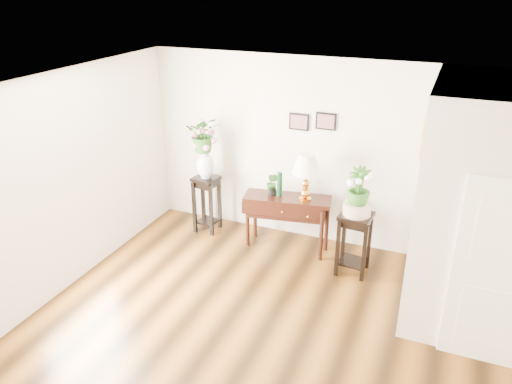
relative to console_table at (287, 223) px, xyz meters
The scene contains 19 objects.
floor 2.38m from the console_table, 74.22° to the right, with size 6.00×5.50×0.02m, color brown.
ceiling 3.34m from the console_table, 74.22° to the right, with size 6.00×5.50×0.02m, color white.
wall_back 1.27m from the console_table, 37.75° to the left, with size 6.00×0.02×2.80m, color beige.
wall_left 3.41m from the console_table, 136.32° to the right, with size 0.02×5.50×2.80m, color beige.
partition 2.95m from the console_table, ahead, with size 1.80×1.95×2.80m, color beige.
door 3.18m from the console_table, 28.42° to the right, with size 0.90×0.05×2.10m, color white.
art_print_left 1.50m from the console_table, 91.50° to the left, with size 0.30×0.02×0.25m, color black.
art_print_right 1.60m from the console_table, 50.71° to the left, with size 0.30×0.02×0.25m, color black.
wall_ornament 2.45m from the console_table, 11.21° to the right, with size 0.51×0.51×0.07m, color tan.
console_table is the anchor object (origin of this frame).
table_lamp 0.82m from the console_table, ahead, with size 0.40×0.40×0.70m, color orange.
green_vase 0.61m from the console_table, behind, with size 0.07×0.07×0.36m, color black.
potted_plant 0.63m from the console_table, behind, with size 0.18×0.14×0.32m, color #255619.
plant_stand_a 1.37m from the console_table, behind, with size 0.36×0.36×0.92m, color black.
porcelain_vase 1.55m from the console_table, behind, with size 0.27×0.27×0.47m, color silver, non-canonical shape.
lily_arrangement 1.81m from the console_table, behind, with size 0.51×0.44×0.57m, color #255619.
plant_stand_b 1.10m from the console_table, 14.71° to the right, with size 0.42×0.42×0.89m, color black.
ceramic_bowl 1.23m from the console_table, 14.71° to the right, with size 0.37×0.37×0.16m, color beige.
narcissus 1.40m from the console_table, 14.71° to the right, with size 0.30×0.30×0.54m, color #255619.
Camera 1 is at (1.45, -4.06, 3.84)m, focal length 35.00 mm.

